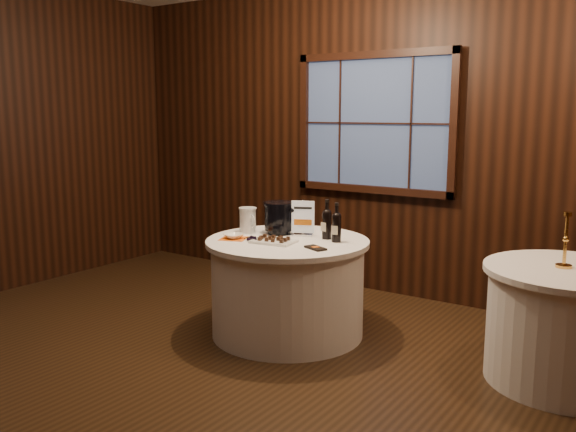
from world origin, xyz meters
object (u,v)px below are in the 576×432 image
Objects in this scene: sign_stand at (303,223)px; port_bottle_left at (327,222)px; main_table at (287,287)px; grape_bunch at (253,239)px; port_bottle_right at (336,225)px; chocolate_box at (315,248)px; side_table at (567,325)px; ice_bucket at (279,217)px; glass_pitcher at (248,220)px; brass_candlestick at (565,248)px; chocolate_plate at (273,240)px; cracker_bowl at (234,236)px.

sign_stand is 0.95× the size of port_bottle_left.
main_table is 4.09× the size of port_bottle_left.
port_bottle_right is at bearing 31.77° from grape_bunch.
chocolate_box is 1.08× the size of grape_bunch.
ice_bucket reaches higher than side_table.
chocolate_box is (0.36, -0.16, 0.39)m from main_table.
main_table is 0.57m from ice_bucket.
port_bottle_left is 1.91× the size of grape_bunch.
port_bottle_left reaches higher than glass_pitcher.
ice_bucket is 0.72× the size of brass_candlestick.
brass_candlestick is at bearing 8.53° from main_table.
port_bottle_left is at bearing 53.88° from chocolate_plate.
chocolate_box is (0.12, -0.36, -0.13)m from port_bottle_left.
ice_bucket is (-0.19, 0.15, 0.52)m from main_table.
port_bottle_left is (0.24, 0.20, 0.52)m from main_table.
glass_pitcher reaches higher than cracker_bowl.
glass_pitcher is 2.39m from brass_candlestick.
chocolate_box is 0.49× the size of brass_candlestick.
grape_bunch is 1.10× the size of cracker_bowl.
chocolate_plate is (-0.04, -0.35, -0.08)m from sign_stand.
ice_bucket is at bearing 165.74° from sign_stand.
port_bottle_right is at bearing 113.06° from chocolate_box.
port_bottle_right is 0.86× the size of chocolate_plate.
sign_stand is 1.94m from brass_candlestick.
sign_stand reaches higher than grape_bunch.
chocolate_plate is 2.37× the size of cracker_bowl.
side_table is at bearing 29.02° from glass_pitcher.
port_bottle_right is at bearing -12.61° from port_bottle_left.
chocolate_plate is at bearing -167.15° from brass_candlestick.
port_bottle_left is 0.86× the size of brass_candlestick.
brass_candlestick reaches higher than chocolate_box.
sign_stand is 1.14× the size of ice_bucket.
sign_stand reaches higher than glass_pitcher.
glass_pitcher is at bearing 135.13° from grape_bunch.
port_bottle_right reaches higher than cracker_bowl.
glass_pitcher reaches higher than chocolate_plate.
glass_pitcher is (-0.66, -0.16, -0.03)m from port_bottle_left.
cracker_bowl is (-0.37, -0.21, 0.40)m from main_table.
side_table is 2.97× the size of brass_candlestick.
port_bottle_left is at bearing 39.72° from main_table.
side_table is at bearing 8.53° from main_table.
cracker_bowl is (-0.35, -0.06, 0.00)m from chocolate_plate.
ice_bucket reaches higher than chocolate_box.
sign_stand is at bearing 10.16° from ice_bucket.
grape_bunch is at bearing -152.60° from chocolate_box.
chocolate_box is at bearing -164.44° from side_table.
grape_bunch is 0.18m from cracker_bowl.
side_table is at bearing 12.79° from grape_bunch.
side_table is 5.13× the size of glass_pitcher.
chocolate_box is (0.34, -0.35, -0.09)m from sign_stand.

